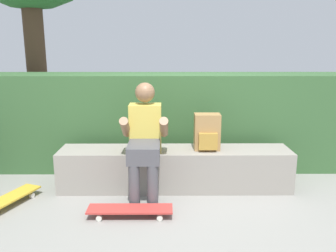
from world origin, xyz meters
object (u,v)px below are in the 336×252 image
Objects in this scene: skateboard_beside_bench at (5,201)px; person_skater at (145,137)px; backpack_on_bench at (207,133)px; skateboard_near_person at (130,209)px; bench_main at (175,168)px.

person_skater is at bearing 11.93° from skateboard_beside_bench.
backpack_on_bench is (2.05, 0.50, 0.57)m from skateboard_beside_bench.
backpack_on_bench is at bearing 41.25° from skateboard_near_person.
skateboard_near_person is at bearing -138.75° from backpack_on_bench.
bench_main is 2.14× the size of person_skater.
skateboard_beside_bench is at bearing 171.09° from skateboard_near_person.
backpack_on_bench is at bearing 13.61° from skateboard_beside_bench.
skateboard_near_person is 0.98× the size of skateboard_beside_bench.
bench_main reaches higher than skateboard_near_person.
skateboard_near_person is 1.20m from backpack_on_bench.
skateboard_beside_bench is (-1.70, -0.51, -0.15)m from bench_main.
person_skater reaches higher than backpack_on_bench.
skateboard_near_person is (-0.12, -0.49, -0.58)m from person_skater.
person_skater reaches higher than skateboard_beside_bench.
bench_main is 0.55m from backpack_on_bench.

